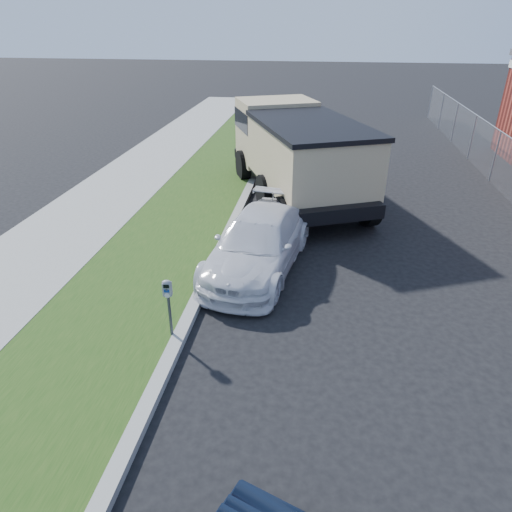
# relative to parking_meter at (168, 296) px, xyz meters

# --- Properties ---
(ground) EXTENTS (120.00, 120.00, 0.00)m
(ground) POSITION_rel_parking_meter_xyz_m (2.74, 0.68, -0.97)
(ground) COLOR black
(ground) RESTS_ON ground
(streetside) EXTENTS (6.12, 50.00, 0.15)m
(streetside) POSITION_rel_parking_meter_xyz_m (-2.83, 2.68, -0.90)
(streetside) COLOR gray
(streetside) RESTS_ON ground
(parking_meter) EXTENTS (0.17, 0.13, 1.19)m
(parking_meter) POSITION_rel_parking_meter_xyz_m (0.00, 0.00, 0.00)
(parking_meter) COLOR #3F4247
(parking_meter) RESTS_ON ground
(white_wagon) EXTENTS (2.52, 4.71, 1.30)m
(white_wagon) POSITION_rel_parking_meter_xyz_m (1.19, 3.05, -0.32)
(white_wagon) COLOR silver
(white_wagon) RESTS_ON ground
(dump_truck) EXTENTS (5.13, 7.54, 2.79)m
(dump_truck) POSITION_rel_parking_meter_xyz_m (1.70, 8.11, 0.60)
(dump_truck) COLOR black
(dump_truck) RESTS_ON ground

